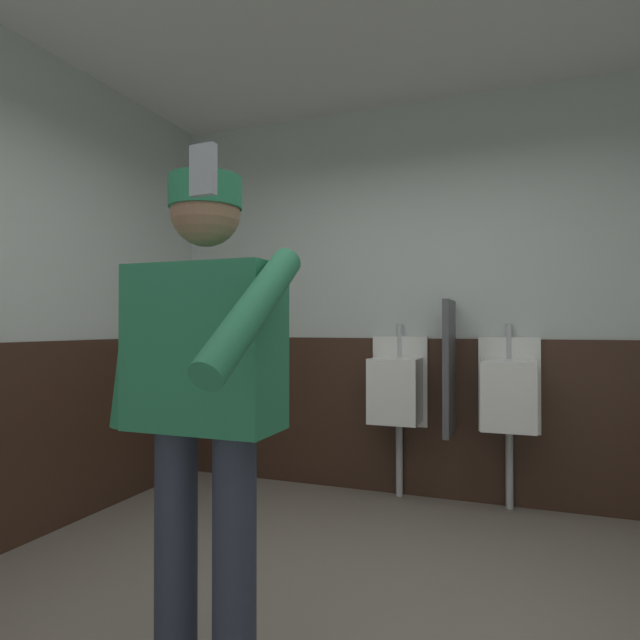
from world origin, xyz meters
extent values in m
cube|color=silver|center=(0.00, 2.05, 1.44)|extent=(4.65, 0.12, 2.87)
cube|color=#382319|center=(0.00, 1.97, 0.57)|extent=(4.05, 0.03, 1.14)
cube|color=white|center=(-0.21, 1.96, 0.83)|extent=(0.40, 0.05, 0.65)
cube|color=white|center=(-0.21, 1.79, 0.78)|extent=(0.34, 0.30, 0.45)
cylinder|color=#B7BABF|center=(-0.21, 1.95, 1.12)|extent=(0.04, 0.04, 0.24)
cylinder|color=#B7BABF|center=(-0.21, 1.92, 0.28)|extent=(0.05, 0.05, 0.55)
cube|color=white|center=(0.54, 1.96, 0.83)|extent=(0.40, 0.05, 0.65)
cube|color=white|center=(0.54, 1.79, 0.78)|extent=(0.34, 0.30, 0.45)
cylinder|color=#B7BABF|center=(0.54, 1.95, 1.12)|extent=(0.04, 0.04, 0.24)
cylinder|color=#B7BABF|center=(0.54, 1.92, 0.28)|extent=(0.05, 0.05, 0.55)
cube|color=#4C4C51|center=(0.17, 1.76, 0.95)|extent=(0.04, 0.40, 0.90)
cylinder|color=#2D3342|center=(-0.46, -0.40, 0.44)|extent=(0.14, 0.14, 0.89)
cylinder|color=#2D3342|center=(-0.24, -0.40, 0.44)|extent=(0.14, 0.14, 0.89)
cube|color=#26724C|center=(-0.35, -0.40, 1.16)|extent=(0.49, 0.24, 0.53)
cylinder|color=#26724C|center=(-0.64, -0.40, 1.15)|extent=(0.17, 0.09, 0.56)
cylinder|color=#26724C|center=(-0.06, -0.63, 1.27)|extent=(0.09, 0.50, 0.39)
sphere|color=#8C664C|center=(-0.35, -0.40, 1.60)|extent=(0.23, 0.23, 0.23)
cylinder|color=#26724C|center=(-0.35, -0.40, 1.66)|extent=(0.24, 0.24, 0.10)
cube|color=#A5A8B2|center=(-0.02, -0.91, 1.56)|extent=(0.06, 0.02, 0.11)
camera|label=1|loc=(0.61, -1.89, 1.22)|focal=29.87mm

